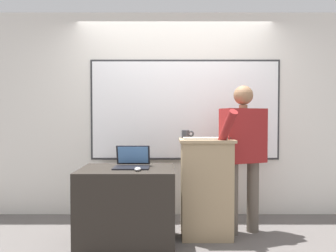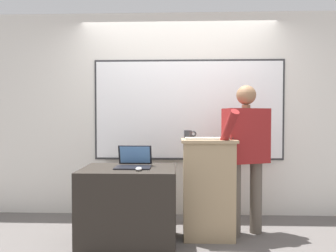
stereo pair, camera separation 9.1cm
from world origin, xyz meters
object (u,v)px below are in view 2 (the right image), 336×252
object	(u,v)px
computer_mouse_by_laptop	(138,169)
computer_mouse_by_keyboard	(231,138)
side_desk	(129,206)
lectern_podium	(208,188)
person_presenter	(245,148)
coffee_mug	(188,134)
wireless_keyboard	(206,139)
laptop	(134,161)

from	to	relation	value
computer_mouse_by_laptop	computer_mouse_by_keyboard	xyz separation A→B (m)	(0.92, 0.33, 0.27)
side_desk	computer_mouse_by_laptop	size ratio (longest dim) A/B	9.28
lectern_podium	person_presenter	distance (m)	0.59
coffee_mug	computer_mouse_by_laptop	bearing A→B (deg)	-134.09
lectern_podium	wireless_keyboard	bearing A→B (deg)	-112.79
lectern_podium	laptop	bearing A→B (deg)	-168.08
coffee_mug	lectern_podium	bearing A→B (deg)	-32.48
side_desk	coffee_mug	bearing A→B (deg)	30.12
computer_mouse_by_laptop	computer_mouse_by_keyboard	world-z (taller)	computer_mouse_by_keyboard
person_presenter	computer_mouse_by_keyboard	size ratio (longest dim) A/B	16.11
computer_mouse_by_laptop	coffee_mug	xyz separation A→B (m)	(0.48, 0.50, 0.30)
person_presenter	computer_mouse_by_laptop	size ratio (longest dim) A/B	16.11
wireless_keyboard	laptop	bearing A→B (deg)	-171.52
coffee_mug	computer_mouse_by_keyboard	bearing A→B (deg)	-21.21
lectern_podium	computer_mouse_by_laptop	xyz separation A→B (m)	(-0.69, -0.37, 0.26)
computer_mouse_by_laptop	coffee_mug	bearing A→B (deg)	45.91
wireless_keyboard	computer_mouse_by_keyboard	size ratio (longest dim) A/B	4.46
person_presenter	wireless_keyboard	bearing A→B (deg)	178.35
wireless_keyboard	computer_mouse_by_laptop	size ratio (longest dim) A/B	4.46
person_presenter	computer_mouse_by_laptop	xyz separation A→B (m)	(-1.10, -0.45, -0.16)
side_desk	laptop	size ratio (longest dim) A/B	2.66
wireless_keyboard	computer_mouse_by_laptop	xyz separation A→B (m)	(-0.67, -0.32, -0.26)
person_presenter	wireless_keyboard	distance (m)	0.47
person_presenter	computer_mouse_by_keyboard	world-z (taller)	person_presenter
side_desk	wireless_keyboard	xyz separation A→B (m)	(0.78, 0.17, 0.66)
wireless_keyboard	person_presenter	bearing A→B (deg)	16.94
laptop	wireless_keyboard	distance (m)	0.78
lectern_podium	computer_mouse_by_keyboard	size ratio (longest dim) A/B	10.37
person_presenter	computer_mouse_by_keyboard	xyz separation A→B (m)	(-0.18, -0.12, 0.12)
computer_mouse_by_laptop	coffee_mug	distance (m)	0.76
side_desk	computer_mouse_by_keyboard	size ratio (longest dim) A/B	9.28
lectern_podium	person_presenter	xyz separation A→B (m)	(0.41, 0.08, 0.42)
side_desk	coffee_mug	xyz separation A→B (m)	(0.60, 0.35, 0.70)
wireless_keyboard	coffee_mug	world-z (taller)	coffee_mug
computer_mouse_by_keyboard	side_desk	bearing A→B (deg)	-170.29
lectern_podium	coffee_mug	bearing A→B (deg)	147.52
computer_mouse_by_keyboard	person_presenter	bearing A→B (deg)	34.36
person_presenter	computer_mouse_by_laptop	bearing A→B (deg)	-176.33
laptop	coffee_mug	world-z (taller)	coffee_mug
side_desk	computer_mouse_by_laptop	xyz separation A→B (m)	(0.12, -0.15, 0.40)
laptop	coffee_mug	xyz separation A→B (m)	(0.56, 0.29, 0.26)
person_presenter	side_desk	bearing A→B (deg)	175.22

